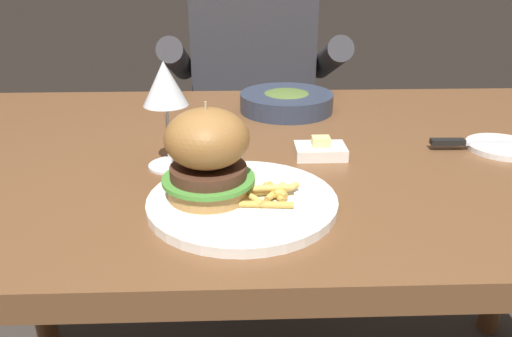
# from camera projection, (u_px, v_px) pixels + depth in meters

# --- Properties ---
(dining_table) EXTENTS (1.45, 0.82, 0.74)m
(dining_table) POSITION_uv_depth(u_px,v_px,m) (287.00, 190.00, 0.93)
(dining_table) COLOR brown
(dining_table) RESTS_ON ground
(main_plate) EXTENTS (0.26, 0.26, 0.01)m
(main_plate) POSITION_uv_depth(u_px,v_px,m) (242.00, 202.00, 0.69)
(main_plate) COLOR white
(main_plate) RESTS_ON dining_table
(burger_sandwich) EXTENTS (0.13, 0.13, 0.13)m
(burger_sandwich) POSITION_uv_depth(u_px,v_px,m) (208.00, 154.00, 0.67)
(burger_sandwich) COLOR #B78447
(burger_sandwich) RESTS_ON main_plate
(fries_pile) EXTENTS (0.10, 0.07, 0.02)m
(fries_pile) POSITION_uv_depth(u_px,v_px,m) (268.00, 193.00, 0.68)
(fries_pile) COLOR gold
(fries_pile) RESTS_ON main_plate
(wine_glass) EXTENTS (0.07, 0.07, 0.17)m
(wine_glass) POSITION_uv_depth(u_px,v_px,m) (165.00, 89.00, 0.77)
(wine_glass) COLOR silver
(wine_glass) RESTS_ON dining_table
(bread_plate) EXTENTS (0.12, 0.12, 0.01)m
(bread_plate) POSITION_uv_depth(u_px,v_px,m) (502.00, 147.00, 0.89)
(bread_plate) COLOR white
(bread_plate) RESTS_ON dining_table
(table_knife) EXTENTS (0.20, 0.02, 0.01)m
(table_knife) POSITION_uv_depth(u_px,v_px,m) (475.00, 142.00, 0.89)
(table_knife) COLOR silver
(table_knife) RESTS_ON bread_plate
(butter_dish) EXTENTS (0.09, 0.06, 0.04)m
(butter_dish) POSITION_uv_depth(u_px,v_px,m) (320.00, 150.00, 0.86)
(butter_dish) COLOR white
(butter_dish) RESTS_ON dining_table
(soup_bowl) EXTENTS (0.21, 0.21, 0.05)m
(soup_bowl) POSITION_uv_depth(u_px,v_px,m) (286.00, 101.00, 1.10)
(soup_bowl) COLOR #2D384C
(soup_bowl) RESTS_ON dining_table
(diner_person) EXTENTS (0.51, 0.36, 1.18)m
(diner_person) POSITION_uv_depth(u_px,v_px,m) (253.00, 123.00, 1.60)
(diner_person) COLOR #282833
(diner_person) RESTS_ON ground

